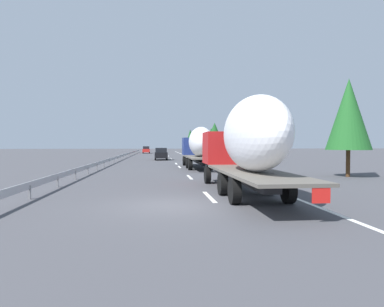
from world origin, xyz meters
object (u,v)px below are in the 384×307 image
truck_trailing (247,141)px  road_sign (204,145)px  truck_lead (199,145)px  car_red_compact (146,150)px  car_black_suv (161,154)px

truck_trailing → road_sign: bearing=-5.0°
truck_lead → car_red_compact: 56.57m
car_red_compact → car_black_suv: 38.16m
car_red_compact → truck_lead: bearing=-173.0°
car_red_compact → car_black_suv: (-38.01, -3.39, -0.01)m
truck_lead → car_black_suv: bearing=11.0°
car_red_compact → truck_trailing: bearing=-174.7°
truck_trailing → car_red_compact: size_ratio=2.93×
car_black_suv → road_sign: 6.75m
truck_lead → truck_trailing: bearing=180.0°
car_red_compact → road_sign: (-38.15, -10.00, 1.34)m
car_black_suv → car_red_compact: bearing=5.1°
truck_lead → road_sign: truck_lead is taller
truck_trailing → road_sign: truck_trailing is taller
truck_trailing → car_black_suv: (35.84, 3.51, -1.57)m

